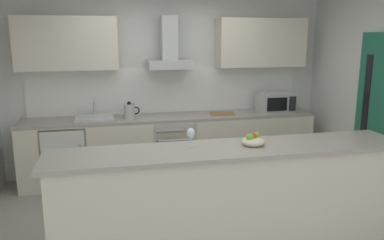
{
  "coord_description": "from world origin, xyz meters",
  "views": [
    {
      "loc": [
        -0.89,
        -3.8,
        2.0
      ],
      "look_at": [
        0.07,
        0.45,
        1.05
      ],
      "focal_mm": 35.87,
      "sensor_mm": 36.0,
      "label": 1
    }
  ],
  "objects_px": {
    "microwave": "(276,102)",
    "fruit_bowl": "(253,141)",
    "kettle": "(129,111)",
    "sink": "(95,118)",
    "oven": "(172,146)",
    "chopping_board": "(222,114)",
    "refrigerator": "(66,155)",
    "wine_glass": "(191,134)",
    "range_hood": "(170,52)"
  },
  "relations": [
    {
      "from": "microwave",
      "to": "wine_glass",
      "type": "xyz_separation_m",
      "value": [
        -1.7,
        -1.84,
        0.07
      ]
    },
    {
      "from": "sink",
      "to": "fruit_bowl",
      "type": "relative_size",
      "value": 2.27
    },
    {
      "from": "chopping_board",
      "to": "sink",
      "type": "bearing_deg",
      "value": 178.89
    },
    {
      "from": "kettle",
      "to": "range_hood",
      "type": "xyz_separation_m",
      "value": [
        0.59,
        0.16,
        0.78
      ]
    },
    {
      "from": "refrigerator",
      "to": "microwave",
      "type": "distance_m",
      "value": 3.08
    },
    {
      "from": "oven",
      "to": "wine_glass",
      "type": "xyz_separation_m",
      "value": [
        -0.14,
        -1.87,
        0.66
      ]
    },
    {
      "from": "fruit_bowl",
      "to": "wine_glass",
      "type": "bearing_deg",
      "value": 171.85
    },
    {
      "from": "microwave",
      "to": "sink",
      "type": "bearing_deg",
      "value": 179.15
    },
    {
      "from": "microwave",
      "to": "chopping_board",
      "type": "height_order",
      "value": "microwave"
    },
    {
      "from": "oven",
      "to": "chopping_board",
      "type": "height_order",
      "value": "chopping_board"
    },
    {
      "from": "microwave",
      "to": "chopping_board",
      "type": "relative_size",
      "value": 1.47
    },
    {
      "from": "oven",
      "to": "refrigerator",
      "type": "bearing_deg",
      "value": -179.89
    },
    {
      "from": "fruit_bowl",
      "to": "oven",
      "type": "bearing_deg",
      "value": 102.73
    },
    {
      "from": "sink",
      "to": "fruit_bowl",
      "type": "distance_m",
      "value": 2.47
    },
    {
      "from": "sink",
      "to": "kettle",
      "type": "height_order",
      "value": "sink"
    },
    {
      "from": "sink",
      "to": "chopping_board",
      "type": "bearing_deg",
      "value": -1.11
    },
    {
      "from": "refrigerator",
      "to": "fruit_bowl",
      "type": "distance_m",
      "value": 2.79
    },
    {
      "from": "oven",
      "to": "sink",
      "type": "distance_m",
      "value": 1.16
    },
    {
      "from": "wine_glass",
      "to": "chopping_board",
      "type": "height_order",
      "value": "wine_glass"
    },
    {
      "from": "oven",
      "to": "fruit_bowl",
      "type": "distance_m",
      "value": 2.09
    },
    {
      "from": "kettle",
      "to": "refrigerator",
      "type": "bearing_deg",
      "value": 177.95
    },
    {
      "from": "sink",
      "to": "kettle",
      "type": "bearing_deg",
      "value": -5.5
    },
    {
      "from": "wine_glass",
      "to": "refrigerator",
      "type": "bearing_deg",
      "value": 125.2
    },
    {
      "from": "refrigerator",
      "to": "chopping_board",
      "type": "bearing_deg",
      "value": -0.55
    },
    {
      "from": "sink",
      "to": "oven",
      "type": "bearing_deg",
      "value": -0.6
    },
    {
      "from": "oven",
      "to": "microwave",
      "type": "relative_size",
      "value": 1.6
    },
    {
      "from": "oven",
      "to": "refrigerator",
      "type": "height_order",
      "value": "oven"
    },
    {
      "from": "oven",
      "to": "fruit_bowl",
      "type": "bearing_deg",
      "value": -77.27
    },
    {
      "from": "refrigerator",
      "to": "sink",
      "type": "relative_size",
      "value": 1.7
    },
    {
      "from": "refrigerator",
      "to": "fruit_bowl",
      "type": "xyz_separation_m",
      "value": [
        1.9,
        -1.95,
        0.62
      ]
    },
    {
      "from": "wine_glass",
      "to": "fruit_bowl",
      "type": "xyz_separation_m",
      "value": [
        0.58,
        -0.08,
        -0.08
      ]
    },
    {
      "from": "wine_glass",
      "to": "chopping_board",
      "type": "bearing_deg",
      "value": 64.64
    },
    {
      "from": "chopping_board",
      "to": "fruit_bowl",
      "type": "bearing_deg",
      "value": -98.66
    },
    {
      "from": "refrigerator",
      "to": "microwave",
      "type": "bearing_deg",
      "value": -0.48
    },
    {
      "from": "kettle",
      "to": "sink",
      "type": "bearing_deg",
      "value": 174.5
    },
    {
      "from": "kettle",
      "to": "fruit_bowl",
      "type": "distance_m",
      "value": 2.18
    },
    {
      "from": "kettle",
      "to": "chopping_board",
      "type": "relative_size",
      "value": 0.85
    },
    {
      "from": "sink",
      "to": "chopping_board",
      "type": "relative_size",
      "value": 1.47
    },
    {
      "from": "oven",
      "to": "wine_glass",
      "type": "relative_size",
      "value": 4.5
    },
    {
      "from": "kettle",
      "to": "fruit_bowl",
      "type": "bearing_deg",
      "value": -61.72
    },
    {
      "from": "microwave",
      "to": "fruit_bowl",
      "type": "bearing_deg",
      "value": -120.04
    },
    {
      "from": "refrigerator",
      "to": "wine_glass",
      "type": "distance_m",
      "value": 2.39
    },
    {
      "from": "sink",
      "to": "range_hood",
      "type": "bearing_deg",
      "value": 6.4
    },
    {
      "from": "sink",
      "to": "range_hood",
      "type": "relative_size",
      "value": 0.69
    },
    {
      "from": "oven",
      "to": "sink",
      "type": "xyz_separation_m",
      "value": [
        -1.06,
        0.01,
        0.47
      ]
    },
    {
      "from": "microwave",
      "to": "sink",
      "type": "distance_m",
      "value": 2.62
    },
    {
      "from": "range_hood",
      "to": "chopping_board",
      "type": "height_order",
      "value": "range_hood"
    },
    {
      "from": "range_hood",
      "to": "fruit_bowl",
      "type": "relative_size",
      "value": 3.27
    },
    {
      "from": "kettle",
      "to": "chopping_board",
      "type": "height_order",
      "value": "kettle"
    },
    {
      "from": "range_hood",
      "to": "wine_glass",
      "type": "bearing_deg",
      "value": -94.0
    }
  ]
}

